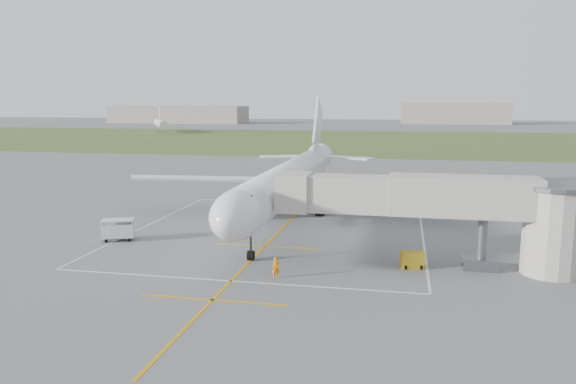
% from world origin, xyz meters
% --- Properties ---
extents(ground, '(700.00, 700.00, 0.00)m').
position_xyz_m(ground, '(0.00, 0.00, 0.00)').
color(ground, '#59595C').
rests_on(ground, ground).
extents(grass_strip, '(700.00, 120.00, 0.02)m').
position_xyz_m(grass_strip, '(0.00, 130.00, 0.01)').
color(grass_strip, '#3F5425').
rests_on(grass_strip, ground).
extents(apron_markings, '(28.20, 60.00, 0.01)m').
position_xyz_m(apron_markings, '(0.00, -5.82, 0.01)').
color(apron_markings, '#CA900B').
rests_on(apron_markings, ground).
extents(airliner, '(38.93, 46.75, 13.52)m').
position_xyz_m(airliner, '(-0.00, 0.75, 4.39)').
color(airliner, silver).
rests_on(airliner, ground).
extents(jet_bridge, '(23.40, 5.00, 7.20)m').
position_xyz_m(jet_bridge, '(15.72, -13.50, 4.74)').
color(jet_bridge, '#9D978D').
rests_on(jet_bridge, ground).
extents(gpu_unit, '(1.92, 1.53, 1.29)m').
position_xyz_m(gpu_unit, '(12.85, -14.05, 0.64)').
color(gpu_unit, '#B79116').
rests_on(gpu_unit, ground).
extents(baggage_cart, '(3.28, 2.60, 1.99)m').
position_xyz_m(baggage_cart, '(-13.83, -10.59, 1.02)').
color(baggage_cart, silver).
rests_on(baggage_cart, ground).
extents(ramp_worker_nose, '(0.67, 0.57, 1.56)m').
position_xyz_m(ramp_worker_nose, '(3.04, -18.66, 0.78)').
color(ramp_worker_nose, orange).
rests_on(ramp_worker_nose, ground).
extents(ramp_worker_wing, '(1.09, 1.18, 1.94)m').
position_xyz_m(ramp_worker_wing, '(-6.40, -0.75, 0.97)').
color(ramp_worker_wing, '#FF4B08').
rests_on(ramp_worker_wing, ground).
extents(distant_hangars, '(345.00, 49.00, 12.00)m').
position_xyz_m(distant_hangars, '(-16.15, 265.19, 5.17)').
color(distant_hangars, gray).
rests_on(distant_hangars, ground).
extents(distant_aircraft, '(197.48, 43.73, 8.85)m').
position_xyz_m(distant_aircraft, '(2.02, 170.67, 3.59)').
color(distant_aircraft, silver).
rests_on(distant_aircraft, ground).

